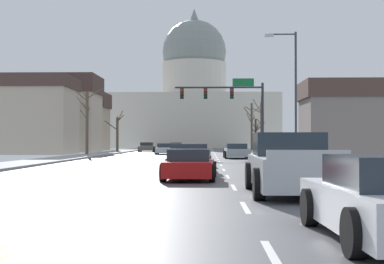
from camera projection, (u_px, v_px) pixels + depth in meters
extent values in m
cube|color=#4E4E53|center=(166.00, 163.00, 36.41)|extent=(14.00, 180.00, 0.06)
cube|color=yellow|center=(164.00, 163.00, 36.42)|extent=(0.10, 176.40, 0.00)
cube|color=yellow|center=(168.00, 163.00, 36.41)|extent=(0.10, 176.40, 0.00)
cube|color=silver|center=(273.00, 256.00, 7.03)|extent=(0.12, 2.20, 0.00)
cube|color=silver|center=(245.00, 207.00, 12.23)|extent=(0.12, 2.20, 0.00)
cube|color=silver|center=(234.00, 187.00, 17.43)|extent=(0.12, 2.20, 0.00)
cube|color=silver|center=(228.00, 177.00, 22.63)|extent=(0.12, 2.20, 0.00)
cube|color=silver|center=(224.00, 170.00, 27.82)|extent=(0.12, 2.20, 0.00)
cube|color=silver|center=(221.00, 165.00, 33.02)|extent=(0.12, 2.20, 0.00)
cube|color=silver|center=(219.00, 162.00, 38.22)|extent=(0.12, 2.20, 0.00)
cube|color=silver|center=(218.00, 159.00, 43.42)|extent=(0.12, 2.20, 0.00)
cube|color=silver|center=(217.00, 157.00, 48.61)|extent=(0.12, 2.20, 0.00)
cube|color=silver|center=(216.00, 156.00, 53.81)|extent=(0.12, 2.20, 0.00)
cube|color=silver|center=(215.00, 154.00, 59.01)|extent=(0.12, 2.20, 0.00)
cube|color=silver|center=(214.00, 153.00, 64.21)|extent=(0.12, 2.20, 0.00)
cube|color=silver|center=(214.00, 152.00, 69.40)|extent=(0.12, 2.20, 0.00)
cube|color=silver|center=(213.00, 151.00, 74.60)|extent=(0.12, 2.20, 0.00)
cube|color=silver|center=(213.00, 151.00, 79.80)|extent=(0.12, 2.20, 0.00)
cube|color=silver|center=(213.00, 150.00, 85.00)|extent=(0.12, 2.20, 0.00)
cube|color=silver|center=(212.00, 150.00, 90.19)|extent=(0.12, 2.20, 0.00)
cube|color=silver|center=(212.00, 149.00, 95.39)|extent=(0.12, 2.20, 0.00)
cube|color=silver|center=(212.00, 149.00, 100.59)|extent=(0.12, 2.20, 0.00)
cube|color=silver|center=(12.00, 187.00, 17.62)|extent=(0.12, 2.20, 0.00)
cube|color=silver|center=(56.00, 176.00, 22.82)|extent=(0.12, 2.20, 0.00)
cube|color=silver|center=(84.00, 170.00, 28.01)|extent=(0.12, 2.20, 0.00)
cube|color=silver|center=(103.00, 165.00, 33.21)|extent=(0.12, 2.20, 0.00)
cube|color=silver|center=(117.00, 162.00, 38.41)|extent=(0.12, 2.20, 0.00)
cube|color=silver|center=(128.00, 159.00, 43.61)|extent=(0.12, 2.20, 0.00)
cube|color=silver|center=(137.00, 157.00, 48.80)|extent=(0.12, 2.20, 0.00)
cube|color=silver|center=(143.00, 156.00, 54.00)|extent=(0.12, 2.20, 0.00)
cube|color=silver|center=(149.00, 154.00, 59.20)|extent=(0.12, 2.20, 0.00)
cube|color=silver|center=(154.00, 153.00, 64.40)|extent=(0.12, 2.20, 0.00)
cube|color=silver|center=(158.00, 152.00, 69.59)|extent=(0.12, 2.20, 0.00)
cube|color=silver|center=(161.00, 151.00, 74.79)|extent=(0.12, 2.20, 0.00)
cube|color=silver|center=(164.00, 151.00, 79.99)|extent=(0.12, 2.20, 0.00)
cube|color=silver|center=(167.00, 150.00, 85.19)|extent=(0.12, 2.20, 0.00)
cube|color=silver|center=(169.00, 150.00, 90.38)|extent=(0.12, 2.20, 0.00)
cube|color=silver|center=(171.00, 149.00, 95.58)|extent=(0.12, 2.20, 0.00)
cube|color=silver|center=(173.00, 149.00, 100.78)|extent=(0.12, 2.20, 0.00)
cube|color=#979797|center=(297.00, 162.00, 36.18)|extent=(3.00, 180.00, 0.14)
cube|color=#979797|center=(37.00, 162.00, 36.65)|extent=(3.00, 180.00, 0.14)
cylinder|color=#28282D|center=(263.00, 119.00, 49.62)|extent=(0.22, 0.22, 6.46)
cylinder|color=#28282D|center=(219.00, 87.00, 49.77)|extent=(7.80, 0.16, 0.16)
cube|color=black|center=(232.00, 94.00, 49.73)|extent=(0.32, 0.28, 0.92)
sphere|color=red|center=(232.00, 90.00, 49.58)|extent=(0.22, 0.22, 0.22)
sphere|color=#332B05|center=(232.00, 94.00, 49.57)|extent=(0.22, 0.22, 0.22)
sphere|color=black|center=(232.00, 97.00, 49.57)|extent=(0.22, 0.22, 0.22)
cube|color=black|center=(206.00, 94.00, 49.80)|extent=(0.32, 0.28, 0.92)
sphere|color=red|center=(206.00, 90.00, 49.64)|extent=(0.22, 0.22, 0.22)
sphere|color=#332B05|center=(206.00, 94.00, 49.64)|extent=(0.22, 0.22, 0.22)
sphere|color=black|center=(206.00, 97.00, 49.63)|extent=(0.22, 0.22, 0.22)
cube|color=black|center=(182.00, 94.00, 49.85)|extent=(0.32, 0.28, 0.92)
sphere|color=red|center=(182.00, 90.00, 49.70)|extent=(0.22, 0.22, 0.22)
sphere|color=#332B05|center=(182.00, 94.00, 49.69)|extent=(0.22, 0.22, 0.22)
sphere|color=black|center=(182.00, 97.00, 49.69)|extent=(0.22, 0.22, 0.22)
cube|color=#146033|center=(243.00, 82.00, 49.74)|extent=(1.90, 0.06, 0.70)
cylinder|color=#333338|center=(296.00, 97.00, 34.82)|extent=(0.14, 0.14, 8.12)
cylinder|color=#333338|center=(282.00, 34.00, 34.90)|extent=(1.66, 0.09, 0.09)
cube|color=#B2B2AD|center=(269.00, 35.00, 34.92)|extent=(0.56, 0.24, 0.16)
cube|color=beige|center=(194.00, 122.00, 115.19)|extent=(33.70, 19.06, 10.69)
cylinder|color=beige|center=(194.00, 79.00, 115.33)|extent=(13.18, 13.18, 6.81)
sphere|color=gray|center=(194.00, 52.00, 115.42)|extent=(13.15, 13.15, 13.15)
cone|color=gray|center=(194.00, 14.00, 115.53)|extent=(1.80, 1.80, 2.40)
cube|color=#9EA3A8|center=(236.00, 152.00, 46.26)|extent=(1.89, 4.68, 0.63)
cube|color=#232D38|center=(237.00, 146.00, 45.85)|extent=(1.63, 2.00, 0.42)
cylinder|color=black|center=(224.00, 154.00, 47.71)|extent=(0.23, 0.64, 0.64)
cylinder|color=black|center=(246.00, 154.00, 47.68)|extent=(0.23, 0.64, 0.64)
cylinder|color=black|center=(226.00, 155.00, 44.82)|extent=(0.23, 0.64, 0.64)
cylinder|color=black|center=(249.00, 155.00, 44.80)|extent=(0.23, 0.64, 0.64)
cube|color=#1E7247|center=(193.00, 154.00, 39.65)|extent=(1.95, 4.63, 0.68)
cube|color=#232D38|center=(193.00, 146.00, 39.54)|extent=(1.69, 2.27, 0.40)
cylinder|color=black|center=(181.00, 156.00, 41.11)|extent=(0.23, 0.64, 0.64)
cylinder|color=black|center=(206.00, 156.00, 41.03)|extent=(0.23, 0.64, 0.64)
cylinder|color=black|center=(178.00, 157.00, 38.26)|extent=(0.23, 0.64, 0.64)
cylinder|color=black|center=(205.00, 157.00, 38.18)|extent=(0.23, 0.64, 0.64)
cube|color=#6B6056|center=(192.00, 158.00, 32.36)|extent=(2.02, 4.26, 0.56)
cube|color=#232D38|center=(192.00, 150.00, 32.05)|extent=(1.73, 2.08, 0.41)
cylinder|color=black|center=(176.00, 160.00, 33.66)|extent=(0.24, 0.65, 0.64)
cylinder|color=black|center=(208.00, 160.00, 33.66)|extent=(0.24, 0.65, 0.64)
cylinder|color=black|center=(175.00, 161.00, 31.05)|extent=(0.24, 0.65, 0.64)
cylinder|color=black|center=(209.00, 161.00, 31.05)|extent=(0.24, 0.65, 0.64)
cube|color=silver|center=(189.00, 161.00, 26.57)|extent=(1.98, 4.34, 0.68)
cube|color=#232D38|center=(189.00, 149.00, 26.17)|extent=(1.70, 1.99, 0.47)
cylinder|color=black|center=(171.00, 163.00, 27.90)|extent=(0.23, 0.64, 0.64)
cylinder|color=black|center=(208.00, 163.00, 27.89)|extent=(0.23, 0.64, 0.64)
cylinder|color=black|center=(168.00, 166.00, 25.24)|extent=(0.23, 0.64, 0.64)
cylinder|color=black|center=(210.00, 166.00, 25.22)|extent=(0.23, 0.64, 0.64)
cube|color=#B71414|center=(190.00, 168.00, 21.01)|extent=(1.86, 4.36, 0.56)
cube|color=#232D38|center=(190.00, 155.00, 20.90)|extent=(1.58, 2.11, 0.43)
cylinder|color=black|center=(170.00, 169.00, 22.39)|extent=(0.24, 0.65, 0.64)
cylinder|color=black|center=(214.00, 169.00, 22.29)|extent=(0.24, 0.65, 0.64)
cylinder|color=black|center=(163.00, 173.00, 19.72)|extent=(0.24, 0.65, 0.64)
cylinder|color=black|center=(212.00, 173.00, 19.62)|extent=(0.24, 0.65, 0.64)
cube|color=#ADB2B7|center=(292.00, 171.00, 15.25)|extent=(2.11, 5.34, 0.81)
cube|color=#1E2833|center=(288.00, 144.00, 16.00)|extent=(1.91, 1.83, 0.66)
cube|color=#ADB2B7|center=(308.00, 155.00, 12.65)|extent=(1.90, 0.12, 0.22)
cylinder|color=black|center=(250.00, 176.00, 16.88)|extent=(0.29, 0.80, 0.80)
cylinder|color=black|center=(319.00, 176.00, 16.80)|extent=(0.29, 0.80, 0.80)
cylinder|color=black|center=(259.00, 184.00, 13.68)|extent=(0.29, 0.80, 0.80)
cylinder|color=black|center=(344.00, 184.00, 13.61)|extent=(0.29, 0.80, 0.80)
cylinder|color=black|center=(310.00, 207.00, 9.59)|extent=(0.24, 0.65, 0.64)
cylinder|color=black|center=(355.00, 233.00, 6.92)|extent=(0.24, 0.65, 0.64)
cube|color=silver|center=(165.00, 150.00, 59.63)|extent=(1.73, 4.47, 0.57)
cube|color=#232D38|center=(165.00, 145.00, 59.90)|extent=(1.51, 2.04, 0.44)
cylinder|color=black|center=(172.00, 152.00, 58.23)|extent=(0.22, 0.64, 0.64)
cylinder|color=black|center=(156.00, 152.00, 58.26)|extent=(0.22, 0.64, 0.64)
cylinder|color=black|center=(174.00, 151.00, 60.99)|extent=(0.22, 0.64, 0.64)
cylinder|color=black|center=(158.00, 151.00, 61.03)|extent=(0.22, 0.64, 0.64)
cube|color=#6B6056|center=(147.00, 148.00, 73.17)|extent=(2.00, 4.60, 0.63)
cube|color=#232D38|center=(147.00, 144.00, 73.31)|extent=(1.70, 1.97, 0.44)
cylinder|color=black|center=(153.00, 149.00, 71.76)|extent=(0.24, 0.65, 0.64)
cylinder|color=black|center=(139.00, 149.00, 71.76)|extent=(0.24, 0.65, 0.64)
cylinder|color=black|center=(155.00, 149.00, 74.58)|extent=(0.24, 0.65, 0.64)
cylinder|color=black|center=(141.00, 149.00, 74.57)|extent=(0.24, 0.65, 0.64)
cube|color=navy|center=(176.00, 147.00, 83.87)|extent=(1.87, 4.42, 0.61)
cube|color=#232D38|center=(176.00, 144.00, 84.29)|extent=(1.65, 2.03, 0.40)
cylinder|color=black|center=(182.00, 148.00, 82.48)|extent=(0.22, 0.64, 0.64)
cylinder|color=black|center=(169.00, 148.00, 82.52)|extent=(0.22, 0.64, 0.64)
cylinder|color=black|center=(183.00, 148.00, 85.21)|extent=(0.22, 0.64, 0.64)
cylinder|color=black|center=(170.00, 148.00, 85.26)|extent=(0.22, 0.64, 0.64)
cube|color=#B2A38E|center=(31.00, 122.00, 60.24)|extent=(8.85, 7.17, 7.00)
cube|color=#47332D|center=(31.00, 83.00, 60.30)|extent=(9.20, 7.46, 1.33)
cube|color=tan|center=(65.00, 129.00, 84.17)|extent=(12.52, 6.35, 6.36)
cube|color=#47332D|center=(65.00, 101.00, 84.24)|extent=(13.03, 6.60, 2.18)
cube|color=#B2A38E|center=(54.00, 123.00, 72.21)|extent=(11.15, 7.53, 7.49)
cube|color=#47332D|center=(54.00, 85.00, 72.28)|extent=(11.59, 7.83, 2.35)
cube|color=slate|center=(371.00, 127.00, 55.55)|extent=(13.20, 7.17, 5.58)
cube|color=#47332D|center=(371.00, 90.00, 55.60)|extent=(13.73, 7.45, 1.76)
cylinder|color=brown|center=(262.00, 128.00, 57.24)|extent=(0.24, 0.24, 5.21)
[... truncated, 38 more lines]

